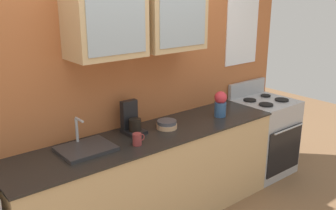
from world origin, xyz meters
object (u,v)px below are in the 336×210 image
(sink_faucet, at_px, (86,148))
(vase, at_px, (220,103))
(stove_range, at_px, (263,136))
(cup_near_sink, at_px, (137,139))
(coffee_maker, at_px, (132,121))
(bowl_stack, at_px, (167,124))

(sink_faucet, bearing_deg, vase, -3.91)
(stove_range, bearing_deg, sink_faucet, 178.63)
(stove_range, relative_size, sink_faucet, 2.50)
(cup_near_sink, bearing_deg, coffee_maker, 64.65)
(coffee_maker, bearing_deg, cup_near_sink, -115.35)
(stove_range, distance_m, cup_near_sink, 1.95)
(bowl_stack, height_order, vase, vase)
(bowl_stack, distance_m, coffee_maker, 0.34)
(sink_faucet, xyz_separation_m, coffee_maker, (0.51, 0.10, 0.09))
(stove_range, height_order, bowl_stack, stove_range)
(vase, bearing_deg, coffee_maker, 168.31)
(stove_range, height_order, cup_near_sink, stove_range)
(bowl_stack, bearing_deg, cup_near_sink, -160.97)
(stove_range, distance_m, coffee_maker, 1.84)
(stove_range, distance_m, vase, 0.99)
(stove_range, xyz_separation_m, bowl_stack, (-1.45, 0.03, 0.47))
(stove_range, bearing_deg, vase, -176.82)
(stove_range, xyz_separation_m, vase, (-0.81, -0.05, 0.57))
(bowl_stack, xyz_separation_m, cup_near_sink, (-0.44, -0.15, 0.01))
(stove_range, bearing_deg, bowl_stack, 178.76)
(bowl_stack, bearing_deg, vase, -6.88)
(cup_near_sink, distance_m, coffee_maker, 0.30)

